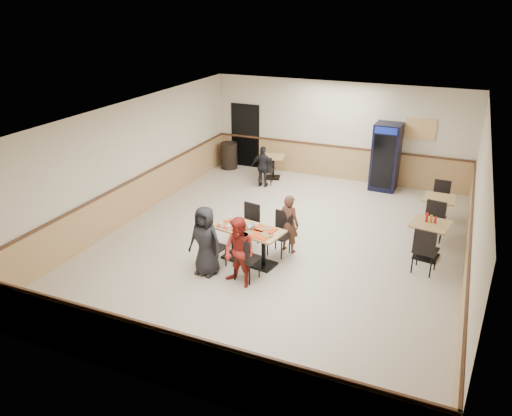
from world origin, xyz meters
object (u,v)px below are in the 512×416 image
at_px(main_table, 249,240).
at_px(side_table_near, 429,235).
at_px(diner_woman_right, 239,252).
at_px(lone_diner, 263,167).
at_px(trash_bin, 229,156).
at_px(side_table_far, 438,207).
at_px(diner_woman_left, 205,241).
at_px(back_table, 273,163).
at_px(pepsi_cooler, 386,157).
at_px(diner_man_opposite, 289,224).

relative_size(main_table, side_table_near, 1.77).
height_order(diner_woman_right, side_table_near, diner_woman_right).
distance_m(lone_diner, trash_bin, 2.07).
height_order(lone_diner, side_table_far, lone_diner).
height_order(diner_woman_left, back_table, diner_woman_left).
distance_m(side_table_far, back_table, 5.35).
distance_m(diner_woman_right, side_table_near, 4.22).
bearing_deg(pepsi_cooler, diner_woman_left, -109.17).
bearing_deg(trash_bin, back_table, -11.60).
relative_size(diner_woman_left, diner_woman_right, 1.03).
distance_m(diner_man_opposite, pepsi_cooler, 5.01).
bearing_deg(trash_bin, main_table, -60.31).
relative_size(diner_man_opposite, side_table_near, 1.51).
relative_size(back_table, trash_bin, 0.95).
bearing_deg(pepsi_cooler, trash_bin, -177.42).
bearing_deg(main_table, side_table_far, 53.89).
bearing_deg(side_table_near, trash_bin, 149.78).
xyz_separation_m(main_table, diner_woman_right, (0.21, -0.94, 0.20)).
height_order(diner_woman_right, trash_bin, diner_woman_right).
bearing_deg(lone_diner, back_table, -94.12).
xyz_separation_m(main_table, diner_woman_left, (-0.62, -0.80, 0.22)).
distance_m(back_table, pepsi_cooler, 3.42).
relative_size(back_table, pepsi_cooler, 0.42).
relative_size(side_table_far, back_table, 0.94).
bearing_deg(lone_diner, main_table, 104.39).
relative_size(pepsi_cooler, trash_bin, 2.28).
height_order(diner_man_opposite, side_table_near, diner_man_opposite).
height_order(side_table_near, pepsi_cooler, pepsi_cooler).
bearing_deg(diner_woman_left, main_table, 56.32).
xyz_separation_m(diner_woman_right, side_table_near, (3.30, 2.62, -0.17)).
bearing_deg(diner_woman_right, side_table_near, 54.79).
relative_size(side_table_near, trash_bin, 1.03).
relative_size(diner_woman_left, pepsi_cooler, 0.75).
xyz_separation_m(lone_diner, trash_bin, (-1.71, 1.17, -0.19)).
xyz_separation_m(side_table_near, side_table_far, (0.06, 1.77, -0.03)).
xyz_separation_m(diner_woman_left, diner_man_opposite, (1.23, 1.59, -0.07)).
relative_size(lone_diner, side_table_near, 1.40).
bearing_deg(side_table_far, side_table_near, -91.83).
xyz_separation_m(diner_woman_left, pepsi_cooler, (2.50, 6.42, 0.25)).
bearing_deg(side_table_far, pepsi_cooler, 127.77).
distance_m(lone_diner, pepsi_cooler, 3.59).
distance_m(main_table, diner_man_opposite, 1.02).
xyz_separation_m(diner_woman_right, trash_bin, (-3.39, 6.52, -0.29)).
bearing_deg(diner_man_opposite, back_table, -50.24).
bearing_deg(diner_man_opposite, diner_woman_right, 91.28).
bearing_deg(diner_man_opposite, diner_woman_left, 66.75).
height_order(diner_woman_left, pepsi_cooler, pepsi_cooler).
bearing_deg(diner_woman_right, back_table, 121.63).
height_order(lone_diner, trash_bin, lone_diner).
height_order(pepsi_cooler, trash_bin, pepsi_cooler).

